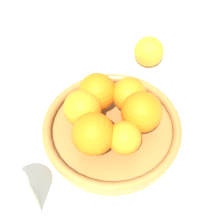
% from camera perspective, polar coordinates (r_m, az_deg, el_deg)
% --- Properties ---
extents(ground_plane, '(4.00, 4.00, 0.00)m').
position_cam_1_polar(ground_plane, '(0.69, 0.00, -4.00)').
color(ground_plane, silver).
extents(fruit_bowl, '(0.30, 0.30, 0.04)m').
position_cam_1_polar(fruit_bowl, '(0.67, 0.00, -3.03)').
color(fruit_bowl, '#A57238').
rests_on(fruit_bowl, ground_plane).
extents(orange_pile, '(0.19, 0.20, 0.08)m').
position_cam_1_polar(orange_pile, '(0.63, -0.31, 0.05)').
color(orange_pile, orange).
rests_on(orange_pile, fruit_bowl).
extents(stray_orange, '(0.08, 0.08, 0.08)m').
position_cam_1_polar(stray_orange, '(0.81, 6.76, 10.95)').
color(stray_orange, orange).
rests_on(stray_orange, ground_plane).
extents(drinking_glass, '(0.08, 0.08, 0.11)m').
position_cam_1_polar(drinking_glass, '(0.59, -17.75, -15.23)').
color(drinking_glass, silver).
rests_on(drinking_glass, ground_plane).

